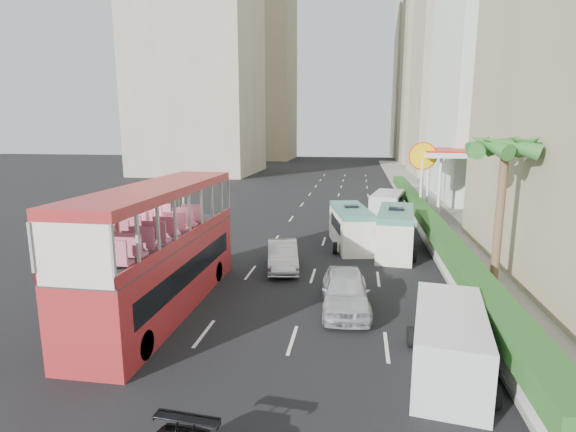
% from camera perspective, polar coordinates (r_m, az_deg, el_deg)
% --- Properties ---
extents(ground_plane, '(200.00, 200.00, 0.00)m').
position_cam_1_polar(ground_plane, '(17.91, 2.82, -12.73)').
color(ground_plane, black).
rests_on(ground_plane, ground).
extents(double_decker_bus, '(2.50, 11.00, 5.06)m').
position_cam_1_polar(double_decker_bus, '(18.62, -15.83, -3.95)').
color(double_decker_bus, '#A72427').
rests_on(double_decker_bus, ground).
extents(car_silver_lane_a, '(2.31, 4.54, 1.43)m').
position_cam_1_polar(car_silver_lane_a, '(23.68, -0.70, -6.68)').
color(car_silver_lane_a, silver).
rests_on(car_silver_lane_a, ground).
extents(car_silver_lane_b, '(2.21, 4.79, 1.59)m').
position_cam_1_polar(car_silver_lane_b, '(18.74, 7.23, -11.69)').
color(car_silver_lane_b, silver).
rests_on(car_silver_lane_b, ground).
extents(van_asset, '(2.13, 4.61, 1.28)m').
position_cam_1_polar(van_asset, '(34.54, 7.98, -1.10)').
color(van_asset, silver).
rests_on(van_asset, ground).
extents(minibus_near, '(2.93, 5.81, 2.46)m').
position_cam_1_polar(minibus_near, '(27.98, 7.95, -1.40)').
color(minibus_near, silver).
rests_on(minibus_near, ground).
extents(minibus_far, '(2.50, 5.96, 2.57)m').
position_cam_1_polar(minibus_far, '(27.01, 13.47, -1.93)').
color(minibus_far, silver).
rests_on(minibus_far, ground).
extents(panel_van_near, '(2.66, 5.13, 1.96)m').
position_cam_1_polar(panel_van_near, '(14.61, 19.76, -14.92)').
color(panel_van_near, silver).
rests_on(panel_van_near, ground).
extents(panel_van_far, '(3.09, 5.57, 2.11)m').
position_cam_1_polar(panel_van_far, '(37.30, 12.47, 1.30)').
color(panel_van_far, silver).
rests_on(panel_van_far, ground).
extents(sidewalk, '(6.00, 120.00, 0.18)m').
position_cam_1_polar(sidewalk, '(42.54, 18.70, 0.84)').
color(sidewalk, '#99968C').
rests_on(sidewalk, ground).
extents(kerb_wall, '(0.30, 44.00, 1.00)m').
position_cam_1_polar(kerb_wall, '(31.32, 17.01, -1.47)').
color(kerb_wall, silver).
rests_on(kerb_wall, sidewalk).
extents(hedge, '(1.10, 44.00, 0.70)m').
position_cam_1_polar(hedge, '(31.16, 17.10, 0.06)').
color(hedge, '#2D6626').
rests_on(hedge, kerb_wall).
extents(palm_tree, '(0.36, 0.36, 6.40)m').
position_cam_1_polar(palm_tree, '(21.54, 25.24, -0.27)').
color(palm_tree, brown).
rests_on(palm_tree, sidewalk).
extents(shell_station, '(6.50, 8.00, 5.50)m').
position_cam_1_polar(shell_station, '(40.41, 20.79, 4.01)').
color(shell_station, silver).
rests_on(shell_station, ground).
extents(tower_mid, '(16.00, 16.00, 50.00)m').
position_cam_1_polar(tower_mid, '(78.12, 22.69, 23.44)').
color(tower_mid, '#B5A68E').
rests_on(tower_mid, ground).
extents(tower_far_a, '(14.00, 14.00, 44.00)m').
position_cam_1_polar(tower_far_a, '(100.57, 18.64, 18.98)').
color(tower_far_a, tan).
rests_on(tower_far_a, ground).
extents(tower_far_b, '(14.00, 14.00, 40.00)m').
position_cam_1_polar(tower_far_b, '(121.94, 16.82, 16.65)').
color(tower_far_b, '#B5A68E').
rests_on(tower_far_b, ground).
extents(tower_left_a, '(18.00, 18.00, 52.00)m').
position_cam_1_polar(tower_left_a, '(78.08, -11.64, 24.79)').
color(tower_left_a, '#B5A68E').
rests_on(tower_left_a, ground).
extents(tower_left_b, '(16.00, 16.00, 46.00)m').
position_cam_1_polar(tower_left_b, '(110.04, -3.80, 19.30)').
color(tower_left_b, tan).
rests_on(tower_left_b, ground).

